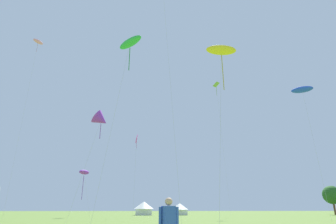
% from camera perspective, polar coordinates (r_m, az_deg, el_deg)
% --- Properties ---
extents(kite_green_parafoil, '(4.05, 3.72, 19.54)m').
position_cam_1_polar(kite_green_parafoil, '(32.19, -7.76, 13.90)').
color(kite_green_parafoil, green).
rests_on(kite_green_parafoil, ground).
extents(kite_purple_parafoil, '(3.11, 3.41, 8.40)m').
position_cam_1_polar(kite_purple_parafoil, '(55.17, -16.81, -11.76)').
color(kite_purple_parafoil, purple).
rests_on(kite_purple_parafoil, ground).
extents(kite_pink_parafoil, '(1.98, 3.03, 33.76)m').
position_cam_1_polar(kite_pink_parafoil, '(63.45, -25.11, 12.81)').
color(kite_pink_parafoil, pink).
rests_on(kite_pink_parafoil, ground).
extents(kite_purple_delta, '(3.44, 2.39, 12.16)m').
position_cam_1_polar(kite_purple_delta, '(32.68, -13.53, -1.58)').
color(kite_purple_delta, purple).
rests_on(kite_purple_delta, ground).
extents(kite_blue_parafoil, '(3.32, 3.64, 19.16)m').
position_cam_1_polar(kite_blue_parafoil, '(47.05, 25.80, 4.14)').
color(kite_blue_parafoil, blue).
rests_on(kite_blue_parafoil, ground).
extents(kite_magenta_diamond, '(0.38, 1.74, 14.94)m').
position_cam_1_polar(kite_magenta_diamond, '(53.60, -6.47, -5.83)').
color(kite_magenta_diamond, '#E02DA3').
rests_on(kite_magenta_diamond, ground).
extents(kite_yellow_parafoil, '(2.75, 1.34, 15.45)m').
position_cam_1_polar(kite_yellow_parafoil, '(26.05, 10.85, 12.30)').
color(kite_yellow_parafoil, yellow).
rests_on(kite_yellow_parafoil, ground).
extents(kite_lime_diamond, '(1.62, 2.23, 30.26)m').
position_cam_1_polar(kite_lime_diamond, '(66.83, 9.92, 4.94)').
color(kite_lime_diamond, '#99DB2D').
rests_on(kite_lime_diamond, ground).
extents(festival_tent_center, '(4.67, 4.67, 3.04)m').
position_cam_1_polar(festival_tent_center, '(69.18, -4.97, -18.96)').
color(festival_tent_center, white).
rests_on(festival_tent_center, ground).
extents(festival_tent_right, '(4.13, 4.13, 2.68)m').
position_cam_1_polar(festival_tent_right, '(69.67, 2.40, -19.17)').
color(festival_tent_right, white).
rests_on(festival_tent_right, ground).
extents(tree_distant_left, '(4.50, 4.50, 7.00)m').
position_cam_1_polar(tree_distant_left, '(84.06, 30.60, -14.43)').
color(tree_distant_left, brown).
rests_on(tree_distant_left, ground).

